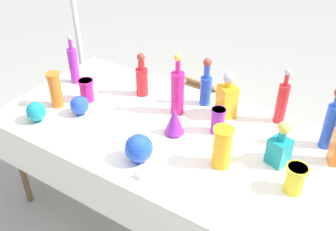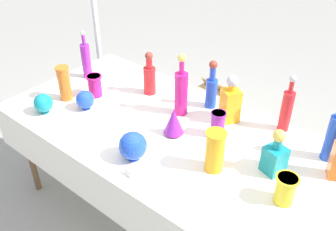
% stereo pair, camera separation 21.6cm
% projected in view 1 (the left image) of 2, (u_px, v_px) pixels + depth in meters
% --- Properties ---
extents(ground_plane, '(40.00, 40.00, 0.00)m').
position_uv_depth(ground_plane, '(168.00, 216.00, 2.64)').
color(ground_plane, gray).
extents(display_table, '(2.09, 1.04, 0.76)m').
position_uv_depth(display_table, '(165.00, 139.00, 2.22)').
color(display_table, white).
rests_on(display_table, ground).
extents(tall_bottle_0, '(0.07, 0.07, 0.37)m').
position_uv_depth(tall_bottle_0, '(331.00, 122.00, 2.00)').
color(tall_bottle_0, blue).
rests_on(tall_bottle_0, display_table).
extents(tall_bottle_1, '(0.07, 0.07, 0.36)m').
position_uv_depth(tall_bottle_1, '(282.00, 101.00, 2.21)').
color(tall_bottle_1, red).
rests_on(tall_bottle_1, display_table).
extents(tall_bottle_2, '(0.08, 0.08, 0.41)m').
position_uv_depth(tall_bottle_2, '(178.00, 90.00, 2.28)').
color(tall_bottle_2, '#C61972').
rests_on(tall_bottle_2, display_table).
extents(tall_bottle_3, '(0.07, 0.07, 0.36)m').
position_uv_depth(tall_bottle_3, '(74.00, 64.00, 2.63)').
color(tall_bottle_3, purple).
rests_on(tall_bottle_3, display_table).
extents(tall_bottle_4, '(0.07, 0.07, 0.32)m').
position_uv_depth(tall_bottle_4, '(206.00, 86.00, 2.38)').
color(tall_bottle_4, blue).
rests_on(tall_bottle_4, display_table).
extents(tall_bottle_5, '(0.08, 0.08, 0.30)m').
position_uv_depth(tall_bottle_5, '(142.00, 78.00, 2.49)').
color(tall_bottle_5, red).
rests_on(tall_bottle_5, display_table).
extents(square_decanter_1, '(0.12, 0.12, 0.26)m').
position_uv_depth(square_decanter_1, '(280.00, 147.00, 1.92)').
color(square_decanter_1, teal).
rests_on(square_decanter_1, display_table).
extents(square_decanter_2, '(0.14, 0.14, 0.31)m').
position_uv_depth(square_decanter_2, '(227.00, 98.00, 2.26)').
color(square_decanter_2, orange).
rests_on(square_decanter_2, display_table).
extents(slender_vase_0, '(0.11, 0.11, 0.23)m').
position_uv_depth(slender_vase_0, '(222.00, 146.00, 1.89)').
color(slender_vase_0, orange).
rests_on(slender_vase_0, display_table).
extents(slender_vase_1, '(0.11, 0.11, 0.15)m').
position_uv_depth(slender_vase_1, '(295.00, 178.00, 1.76)').
color(slender_vase_1, yellow).
rests_on(slender_vase_1, display_table).
extents(slender_vase_2, '(0.09, 0.09, 0.16)m').
position_uv_depth(slender_vase_2, '(218.00, 120.00, 2.15)').
color(slender_vase_2, purple).
rests_on(slender_vase_2, display_table).
extents(slender_vase_3, '(0.11, 0.11, 0.15)m').
position_uv_depth(slender_vase_3, '(87.00, 89.00, 2.45)').
color(slender_vase_3, '#C61972').
rests_on(slender_vase_3, display_table).
extents(slender_vase_4, '(0.09, 0.09, 0.24)m').
position_uv_depth(slender_vase_4, '(55.00, 89.00, 2.37)').
color(slender_vase_4, orange).
rests_on(slender_vase_4, display_table).
extents(fluted_vase_0, '(0.12, 0.12, 0.17)m').
position_uv_depth(fluted_vase_0, '(174.00, 121.00, 2.14)').
color(fluted_vase_0, purple).
rests_on(fluted_vase_0, display_table).
extents(round_bowl_0, '(0.15, 0.15, 0.16)m').
position_uv_depth(round_bowl_0, '(139.00, 148.00, 1.94)').
color(round_bowl_0, blue).
rests_on(round_bowl_0, display_table).
extents(round_bowl_1, '(0.12, 0.12, 0.13)m').
position_uv_depth(round_bowl_1, '(79.00, 105.00, 2.32)').
color(round_bowl_1, blue).
rests_on(round_bowl_1, display_table).
extents(round_bowl_2, '(0.12, 0.12, 0.13)m').
position_uv_depth(round_bowl_2, '(36.00, 112.00, 2.26)').
color(round_bowl_2, teal).
rests_on(round_bowl_2, display_table).
extents(price_tag_left, '(0.06, 0.02, 0.04)m').
position_uv_depth(price_tag_left, '(138.00, 176.00, 1.86)').
color(price_tag_left, white).
rests_on(price_tag_left, display_table).
extents(cardboard_box_behind_left, '(0.41, 0.47, 0.39)m').
position_uv_depth(cardboard_box_behind_left, '(193.00, 107.00, 3.54)').
color(cardboard_box_behind_left, tan).
rests_on(cardboard_box_behind_left, ground).
extents(canopy_pole, '(0.18, 0.18, 2.28)m').
position_uv_depth(canopy_pole, '(78.00, 35.00, 3.11)').
color(canopy_pole, silver).
rests_on(canopy_pole, ground).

